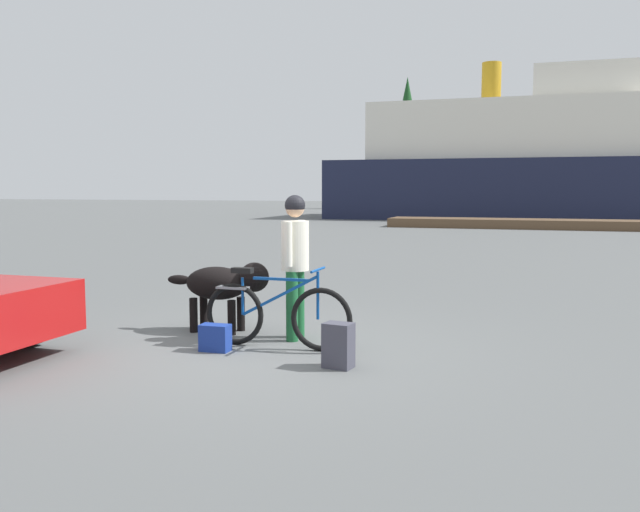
{
  "coord_description": "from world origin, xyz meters",
  "views": [
    {
      "loc": [
        3.01,
        -6.64,
        1.76
      ],
      "look_at": [
        0.27,
        1.7,
        0.88
      ],
      "focal_mm": 37.9,
      "sensor_mm": 36.0,
      "label": 1
    }
  ],
  "objects_px": {
    "backpack": "(338,345)",
    "ferry_boat": "(542,163)",
    "person_cyclist": "(295,253)",
    "handbag_pannier": "(215,338)",
    "dog": "(224,284)",
    "bicycle": "(276,314)"
  },
  "relations": [
    {
      "from": "backpack",
      "to": "ferry_boat",
      "type": "relative_size",
      "value": 0.02
    },
    {
      "from": "person_cyclist",
      "to": "handbag_pannier",
      "type": "relative_size",
      "value": 5.27
    },
    {
      "from": "dog",
      "to": "ferry_boat",
      "type": "distance_m",
      "value": 33.56
    },
    {
      "from": "person_cyclist",
      "to": "backpack",
      "type": "height_order",
      "value": "person_cyclist"
    },
    {
      "from": "backpack",
      "to": "handbag_pannier",
      "type": "xyz_separation_m",
      "value": [
        -1.47,
        0.24,
        -0.08
      ]
    },
    {
      "from": "handbag_pannier",
      "to": "ferry_boat",
      "type": "relative_size",
      "value": 0.01
    },
    {
      "from": "backpack",
      "to": "ferry_boat",
      "type": "height_order",
      "value": "ferry_boat"
    },
    {
      "from": "bicycle",
      "to": "ferry_boat",
      "type": "relative_size",
      "value": 0.07
    },
    {
      "from": "person_cyclist",
      "to": "ferry_boat",
      "type": "relative_size",
      "value": 0.07
    },
    {
      "from": "ferry_boat",
      "to": "person_cyclist",
      "type": "bearing_deg",
      "value": -94.47
    },
    {
      "from": "person_cyclist",
      "to": "ferry_boat",
      "type": "height_order",
      "value": "ferry_boat"
    },
    {
      "from": "bicycle",
      "to": "dog",
      "type": "bearing_deg",
      "value": 148.05
    },
    {
      "from": "person_cyclist",
      "to": "handbag_pannier",
      "type": "distance_m",
      "value": 1.35
    },
    {
      "from": "bicycle",
      "to": "dog",
      "type": "distance_m",
      "value": 1.1
    },
    {
      "from": "bicycle",
      "to": "handbag_pannier",
      "type": "relative_size",
      "value": 5.4
    },
    {
      "from": "person_cyclist",
      "to": "handbag_pannier",
      "type": "height_order",
      "value": "person_cyclist"
    },
    {
      "from": "person_cyclist",
      "to": "ferry_boat",
      "type": "xyz_separation_m",
      "value": [
        2.61,
        33.37,
        2.15
      ]
    },
    {
      "from": "bicycle",
      "to": "ferry_boat",
      "type": "xyz_separation_m",
      "value": [
        2.67,
        33.84,
        2.78
      ]
    },
    {
      "from": "person_cyclist",
      "to": "dog",
      "type": "height_order",
      "value": "person_cyclist"
    },
    {
      "from": "dog",
      "to": "ferry_boat",
      "type": "height_order",
      "value": "ferry_boat"
    },
    {
      "from": "person_cyclist",
      "to": "dog",
      "type": "bearing_deg",
      "value": 174.19
    },
    {
      "from": "bicycle",
      "to": "person_cyclist",
      "type": "bearing_deg",
      "value": 83.38
    }
  ]
}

